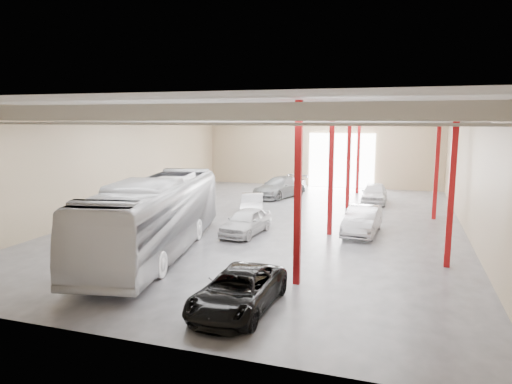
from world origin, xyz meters
The scene contains 8 objects.
depot_shell centered at (0.13, 0.48, 4.98)m, with size 22.12×32.12×7.06m.
coach_bus centered at (-3.50, -8.00, 1.79)m, with size 3.00×12.84×3.58m, color silver.
black_sedan centered at (2.50, -13.00, 0.67)m, with size 2.22×4.82×1.34m, color black.
car_row_a centered at (-0.60, -3.36, 0.72)m, with size 1.69×4.21×1.43m, color silver.
car_row_b centered at (-2.00, 1.84, 0.68)m, with size 1.43×4.10×1.35m, color silver.
car_row_c centered at (-2.00, 9.00, 0.82)m, with size 2.29×5.63×1.63m, color slate.
car_right_near centered at (5.50, -1.27, 0.76)m, with size 1.62×4.64×1.53m, color #BBBABF.
car_right_far centered at (5.50, 8.62, 0.76)m, with size 1.80×4.48×1.53m, color white.
Camera 1 is at (7.55, -26.56, 6.32)m, focal length 32.00 mm.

